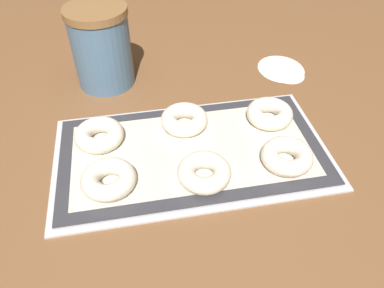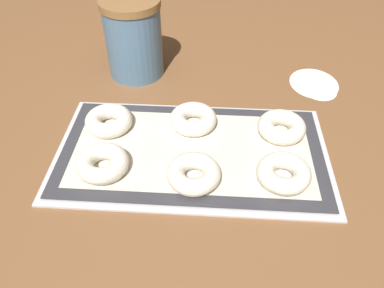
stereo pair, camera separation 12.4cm
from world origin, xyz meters
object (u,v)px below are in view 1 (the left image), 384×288
(bagel_front_center, at_px, (204,172))
(flour_canister, at_px, (102,47))
(baking_tray, at_px, (192,153))
(bagel_back_left, at_px, (99,135))
(bagel_front_right, at_px, (287,156))
(bagel_back_center, at_px, (184,119))
(bagel_back_right, at_px, (270,114))
(bagel_front_left, at_px, (109,179))

(bagel_front_center, xyz_separation_m, flour_canister, (-0.16, 0.35, 0.06))
(baking_tray, height_order, bagel_back_left, bagel_back_left)
(bagel_front_right, bearing_deg, bagel_back_center, 140.39)
(bagel_back_right, bearing_deg, bagel_front_right, -94.65)
(bagel_back_left, distance_m, bagel_back_center, 0.17)
(bagel_back_center, bearing_deg, bagel_front_left, -139.02)
(bagel_back_left, distance_m, bagel_back_right, 0.34)
(bagel_front_center, distance_m, bagel_back_left, 0.22)
(bagel_back_right, xyz_separation_m, flour_canister, (-0.32, 0.22, 0.06))
(baking_tray, xyz_separation_m, flour_canister, (-0.15, 0.28, 0.09))
(bagel_front_right, bearing_deg, flour_canister, 132.57)
(baking_tray, distance_m, bagel_back_center, 0.08)
(baking_tray, distance_m, bagel_back_right, 0.18)
(bagel_front_center, height_order, bagel_front_right, same)
(baking_tray, xyz_separation_m, bagel_front_right, (0.16, -0.06, 0.02))
(baking_tray, relative_size, bagel_front_left, 5.49)
(bagel_front_right, height_order, flour_canister, flour_canister)
(bagel_front_right, xyz_separation_m, flour_canister, (-0.31, 0.34, 0.06))
(bagel_back_center, distance_m, flour_canister, 0.26)
(bagel_back_left, xyz_separation_m, bagel_back_right, (0.34, 0.00, 0.00))
(bagel_front_left, distance_m, bagel_back_left, 0.12)
(bagel_front_center, relative_size, flour_canister, 0.52)
(bagel_front_left, height_order, flour_canister, flour_canister)
(baking_tray, height_order, bagel_front_center, bagel_front_center)
(bagel_back_left, bearing_deg, bagel_back_right, 0.40)
(baking_tray, bearing_deg, bagel_front_right, -21.15)
(bagel_front_right, height_order, bagel_back_right, same)
(bagel_front_left, distance_m, bagel_front_center, 0.16)
(bagel_front_right, xyz_separation_m, bagel_back_left, (-0.33, 0.12, 0.00))
(bagel_back_center, bearing_deg, bagel_back_right, -4.44)
(bagel_back_center, bearing_deg, baking_tray, -88.31)
(bagel_back_left, distance_m, flour_canister, 0.23)
(baking_tray, relative_size, bagel_back_right, 5.49)
(bagel_front_left, bearing_deg, bagel_front_center, -5.05)
(bagel_front_center, distance_m, flour_canister, 0.39)
(baking_tray, relative_size, bagel_front_center, 5.49)
(bagel_back_center, bearing_deg, bagel_back_left, -174.59)
(bagel_front_right, bearing_deg, bagel_front_center, -175.91)
(baking_tray, height_order, bagel_front_left, bagel_front_left)
(bagel_back_left, height_order, bagel_back_right, same)
(bagel_front_left, bearing_deg, bagel_back_center, 40.98)
(baking_tray, xyz_separation_m, bagel_front_center, (0.01, -0.07, 0.02))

